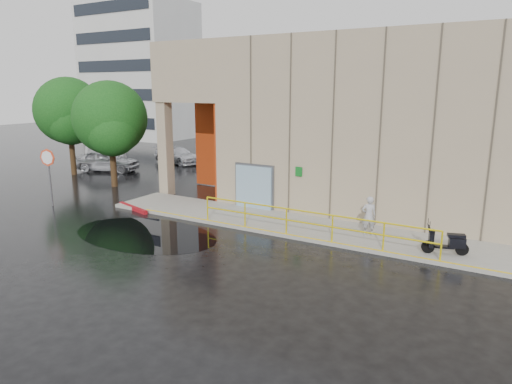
# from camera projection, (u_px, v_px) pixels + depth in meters

# --- Properties ---
(ground) EXTENTS (120.00, 120.00, 0.00)m
(ground) POSITION_uv_depth(u_px,v_px,m) (169.00, 246.00, 16.92)
(ground) COLOR black
(ground) RESTS_ON ground
(sidewalk) EXTENTS (20.00, 3.00, 0.15)m
(sidewalk) POSITION_uv_depth(u_px,v_px,m) (316.00, 229.00, 18.74)
(sidewalk) COLOR gray
(sidewalk) RESTS_ON ground
(building) EXTENTS (20.00, 10.17, 8.00)m
(building) POSITION_uv_depth(u_px,v_px,m) (390.00, 119.00, 22.73)
(building) COLOR gray
(building) RESTS_ON ground
(guardrail) EXTENTS (9.56, 0.06, 1.03)m
(guardrail) POSITION_uv_depth(u_px,v_px,m) (309.00, 224.00, 17.34)
(guardrail) COLOR #D7C20B
(guardrail) RESTS_ON sidewalk
(distant_building) EXTENTS (12.00, 8.08, 15.00)m
(distant_building) POSITION_uv_depth(u_px,v_px,m) (140.00, 72.00, 52.54)
(distant_building) COLOR beige
(distant_building) RESTS_ON ground
(person) EXTENTS (0.67, 0.60, 1.54)m
(person) POSITION_uv_depth(u_px,v_px,m) (369.00, 216.00, 17.56)
(person) COLOR #A4A4AA
(person) RESTS_ON sidewalk
(scooter) EXTENTS (1.58, 0.93, 1.19)m
(scooter) POSITION_uv_depth(u_px,v_px,m) (447.00, 235.00, 15.53)
(scooter) COLOR black
(scooter) RESTS_ON sidewalk
(stop_sign) EXTENTS (0.85, 0.22, 2.85)m
(stop_sign) POSITION_uv_depth(u_px,v_px,m) (48.00, 165.00, 22.23)
(stop_sign) COLOR #5A5A5E
(stop_sign) RESTS_ON ground
(red_curb) EXTENTS (2.35, 0.84, 0.18)m
(red_curb) POSITION_uv_depth(u_px,v_px,m) (133.00, 208.00, 21.92)
(red_curb) COLOR maroon
(red_curb) RESTS_ON ground
(puddle) EXTENTS (6.44, 3.97, 0.01)m
(puddle) POSITION_uv_depth(u_px,v_px,m) (145.00, 234.00, 18.28)
(puddle) COLOR black
(puddle) RESTS_ON ground
(car_a) EXTENTS (4.82, 3.21, 1.53)m
(car_a) POSITION_uv_depth(u_px,v_px,m) (107.00, 161.00, 31.84)
(car_a) COLOR silver
(car_a) RESTS_ON ground
(car_b) EXTENTS (5.15, 3.46, 1.60)m
(car_b) POSITION_uv_depth(u_px,v_px,m) (105.00, 151.00, 36.41)
(car_b) COLOR white
(car_b) RESTS_ON ground
(car_c) EXTENTS (4.65, 2.69, 1.27)m
(car_c) POSITION_uv_depth(u_px,v_px,m) (177.00, 155.00, 35.28)
(car_c) COLOR silver
(car_c) RESTS_ON ground
(tree_near) EXTENTS (4.24, 4.24, 6.16)m
(tree_near) POSITION_uv_depth(u_px,v_px,m) (110.00, 121.00, 26.10)
(tree_near) COLOR #311E10
(tree_near) RESTS_ON ground
(tree_far) EXTENTS (4.34, 4.34, 6.44)m
(tree_far) POSITION_uv_depth(u_px,v_px,m) (69.00, 113.00, 29.75)
(tree_far) COLOR #311E10
(tree_far) RESTS_ON ground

